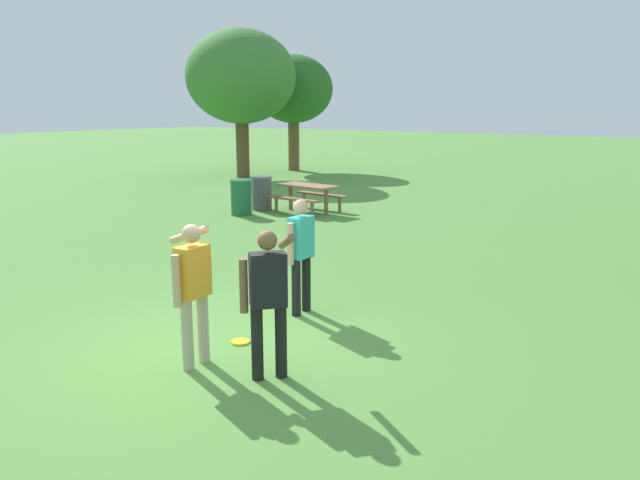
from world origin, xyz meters
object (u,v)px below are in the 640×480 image
(frisbee, at_px, (240,342))
(tree_tall_left, at_px, (241,77))
(picnic_table_far, at_px, (308,192))
(trash_can_further_along, at_px, (241,197))
(person_catcher, at_px, (301,249))
(person_bystander, at_px, (268,293))
(trash_can_beside_table, at_px, (262,193))
(person_thrower, at_px, (192,284))
(tree_broad_center, at_px, (293,90))

(frisbee, height_order, tree_tall_left, tree_tall_left)
(picnic_table_far, distance_m, trash_can_further_along, 1.85)
(person_catcher, bearing_deg, person_bystander, -63.47)
(trash_can_further_along, bearing_deg, frisbee, -49.15)
(trash_can_beside_table, bearing_deg, person_thrower, -54.81)
(person_catcher, relative_size, trash_can_beside_table, 1.71)
(picnic_table_far, bearing_deg, person_thrower, -61.92)
(trash_can_further_along, bearing_deg, tree_tall_left, 130.50)
(person_bystander, height_order, picnic_table_far, person_bystander)
(person_thrower, xyz_separation_m, tree_tall_left, (-12.22, 14.98, 3.06))
(frisbee, bearing_deg, tree_tall_left, 130.68)
(person_bystander, distance_m, frisbee, 1.46)
(trash_can_beside_table, bearing_deg, frisbee, -52.37)
(tree_tall_left, bearing_deg, tree_broad_center, 89.53)
(trash_can_further_along, distance_m, tree_broad_center, 12.46)
(person_bystander, relative_size, frisbee, 6.83)
(trash_can_beside_table, xyz_separation_m, tree_tall_left, (-5.91, 6.03, 3.54))
(person_thrower, height_order, trash_can_further_along, person_thrower)
(person_bystander, height_order, tree_tall_left, tree_tall_left)
(person_thrower, xyz_separation_m, tree_broad_center, (-12.19, 18.48, 2.63))
(person_bystander, distance_m, tree_tall_left, 20.00)
(person_catcher, height_order, person_bystander, same)
(person_thrower, distance_m, person_catcher, 2.18)
(person_catcher, height_order, tree_tall_left, tree_tall_left)
(person_thrower, bearing_deg, frisbee, 92.34)
(person_catcher, bearing_deg, tree_tall_left, 133.48)
(person_catcher, height_order, tree_broad_center, tree_broad_center)
(person_thrower, xyz_separation_m, frisbee, (-0.03, 0.81, -0.95))
(person_catcher, height_order, trash_can_further_along, person_catcher)
(person_bystander, height_order, trash_can_further_along, person_bystander)
(person_bystander, relative_size, trash_can_beside_table, 1.71)
(person_bystander, relative_size, tree_broad_center, 0.32)
(person_thrower, relative_size, trash_can_beside_table, 1.71)
(trash_can_further_along, bearing_deg, trash_can_beside_table, 93.99)
(picnic_table_far, height_order, tree_broad_center, tree_broad_center)
(tree_tall_left, bearing_deg, frisbee, -49.32)
(tree_tall_left, bearing_deg, person_catcher, -46.52)
(person_bystander, distance_m, trash_can_beside_table, 11.34)
(tree_tall_left, height_order, tree_broad_center, tree_tall_left)
(person_catcher, relative_size, person_bystander, 1.00)
(person_thrower, distance_m, frisbee, 1.25)
(person_catcher, bearing_deg, frisbee, -88.26)
(person_thrower, distance_m, tree_tall_left, 19.57)
(tree_broad_center, bearing_deg, trash_can_further_along, -60.48)
(person_thrower, distance_m, trash_can_beside_table, 10.96)
(tree_tall_left, bearing_deg, trash_can_beside_table, -45.61)
(frisbee, xyz_separation_m, trash_can_further_along, (-6.21, 7.18, 0.47))
(frisbee, bearing_deg, person_thrower, -87.66)
(trash_can_further_along, bearing_deg, person_bystander, -47.40)
(person_bystander, relative_size, trash_can_further_along, 1.71)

